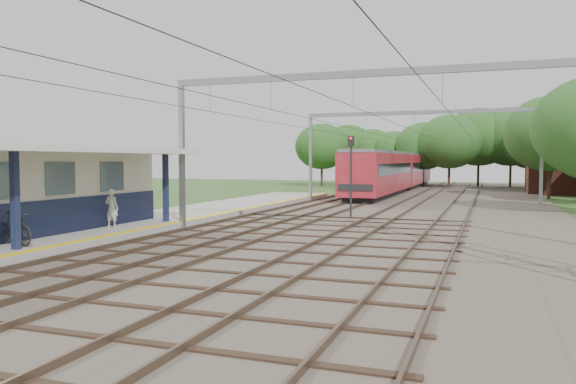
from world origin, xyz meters
The scene contains 12 objects.
ground centered at (0.00, 0.00, 0.00)m, with size 160.00×160.00×0.00m, color #2D4C1E.
ballast_bed centered at (4.00, 30.00, 0.05)m, with size 18.00×90.00×0.10m, color #473D33.
platform centered at (-7.50, 14.00, 0.17)m, with size 5.00×52.00×0.35m, color gray.
yellow_stripe centered at (-5.25, 14.00, 0.35)m, with size 0.45×52.00×0.01m, color yellow.
rail_tracks centered at (1.50, 30.00, 0.18)m, with size 11.80×88.00×0.15m.
catenary_system centered at (3.39, 25.28, 5.51)m, with size 17.22×88.00×7.00m.
tree_band centered at (3.84, 57.12, 4.92)m, with size 31.72×30.88×8.82m.
house_far centered at (16.00, 52.00, 3.23)m, with size 8.00×6.12×8.66m.
person centered at (-6.82, 12.14, 1.19)m, with size 0.61×0.40×1.68m, color silver.
bicycle centered at (-6.64, 6.66, 0.93)m, with size 0.54×1.92×1.15m, color black.
train centered at (-0.50, 50.46, 2.23)m, with size 3.05×38.00×4.00m.
signal_post centered at (1.35, 22.39, 2.97)m, with size 0.35×0.31×4.62m.
Camera 1 is at (8.66, -8.09, 3.26)m, focal length 35.00 mm.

